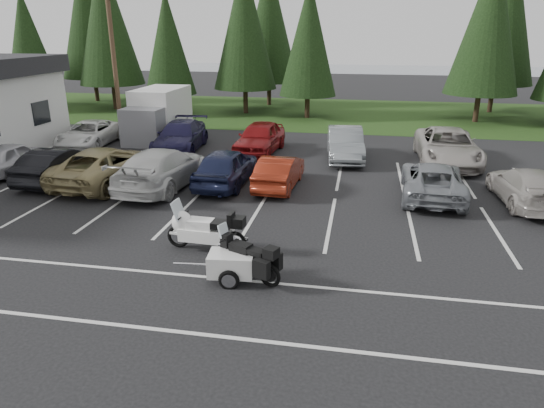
{
  "coord_description": "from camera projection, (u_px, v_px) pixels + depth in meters",
  "views": [
    {
      "loc": [
        4.03,
        -14.49,
        6.25
      ],
      "look_at": [
        1.44,
        -0.5,
        1.1
      ],
      "focal_mm": 32.0,
      "sensor_mm": 36.0,
      "label": 1
    }
  ],
  "objects": [
    {
      "name": "car_far_0",
      "position": [
        89.0,
        134.0,
        27.25
      ],
      "size": [
        2.7,
        5.13,
        1.38
      ],
      "primitive_type": "imported",
      "rotation": [
        0.0,
        0.0,
        0.09
      ],
      "color": "white",
      "rests_on": "ground"
    },
    {
      "name": "stall_markings",
      "position": [
        246.0,
        207.0,
        18.06
      ],
      "size": [
        32.0,
        16.0,
        0.01
      ],
      "primitive_type": "cube",
      "color": "silver",
      "rests_on": "ground"
    },
    {
      "name": "conifer_back_b",
      "position": [
        269.0,
        22.0,
        40.01
      ],
      "size": [
        4.97,
        4.97,
        11.58
      ],
      "color": "#332316",
      "rests_on": "ground"
    },
    {
      "name": "car_near_4",
      "position": [
        226.0,
        167.0,
        20.39
      ],
      "size": [
        2.03,
        4.69,
        1.58
      ],
      "primitive_type": "imported",
      "rotation": [
        0.0,
        0.0,
        3.1
      ],
      "color": "#171C3A",
      "rests_on": "ground"
    },
    {
      "name": "conifer_4",
      "position": [
        244.0,
        25.0,
        36.01
      ],
      "size": [
        4.8,
        4.8,
        11.17
      ],
      "color": "#332316",
      "rests_on": "ground"
    },
    {
      "name": "car_far_1",
      "position": [
        180.0,
        136.0,
        26.16
      ],
      "size": [
        2.64,
        5.53,
        1.56
      ],
      "primitive_type": "imported",
      "rotation": [
        0.0,
        0.0,
        0.09
      ],
      "color": "#181536",
      "rests_on": "ground"
    },
    {
      "name": "car_near_0",
      "position": [
        12.0,
        157.0,
        22.15
      ],
      "size": [
        1.75,
        4.22,
        1.43
      ],
      "primitive_type": "imported",
      "rotation": [
        0.0,
        0.0,
        3.13
      ],
      "color": "silver",
      "rests_on": "ground"
    },
    {
      "name": "conifer_back_c",
      "position": [
        504.0,
        11.0,
        36.04
      ],
      "size": [
        5.5,
        5.5,
        12.81
      ],
      "color": "#332316",
      "rests_on": "ground"
    },
    {
      "name": "car_near_6",
      "position": [
        433.0,
        180.0,
        18.91
      ],
      "size": [
        2.57,
        5.09,
        1.38
      ],
      "primitive_type": "imported",
      "rotation": [
        0.0,
        0.0,
        3.08
      ],
      "color": "gray",
      "rests_on": "ground"
    },
    {
      "name": "conifer_2",
      "position": [
        106.0,
        19.0,
        37.66
      ],
      "size": [
        5.1,
        5.1,
        11.89
      ],
      "color": "#332316",
      "rests_on": "ground"
    },
    {
      "name": "touring_motorcycle",
      "position": [
        206.0,
        227.0,
        14.26
      ],
      "size": [
        2.8,
        1.0,
        1.53
      ],
      "primitive_type": null,
      "rotation": [
        0.0,
        0.0,
        -0.06
      ],
      "color": "white",
      "rests_on": "ground"
    },
    {
      "name": "car_near_7",
      "position": [
        527.0,
        186.0,
        18.15
      ],
      "size": [
        2.13,
        4.81,
        1.37
      ],
      "primitive_type": "imported",
      "rotation": [
        0.0,
        0.0,
        3.19
      ],
      "color": "#A49E97",
      "rests_on": "ground"
    },
    {
      "name": "conifer_back_a",
      "position": [
        88.0,
        17.0,
        42.15
      ],
      "size": [
        5.28,
        5.28,
        12.3
      ],
      "color": "#332316",
      "rests_on": "ground"
    },
    {
      "name": "car_near_1",
      "position": [
        58.0,
        165.0,
        20.88
      ],
      "size": [
        1.61,
        4.49,
        1.47
      ],
      "primitive_type": "imported",
      "rotation": [
        0.0,
        0.0,
        3.13
      ],
      "color": "black",
      "rests_on": "ground"
    },
    {
      "name": "car_near_2",
      "position": [
        106.0,
        165.0,
        20.61
      ],
      "size": [
        3.0,
        5.8,
        1.56
      ],
      "primitive_type": "imported",
      "rotation": [
        0.0,
        0.0,
        3.07
      ],
      "color": "#8B7E51",
      "rests_on": "ground"
    },
    {
      "name": "car_far_3",
      "position": [
        345.0,
        144.0,
        24.42
      ],
      "size": [
        2.14,
        4.95,
        1.58
      ],
      "primitive_type": "imported",
      "rotation": [
        0.0,
        0.0,
        0.1
      ],
      "color": "slate",
      "rests_on": "ground"
    },
    {
      "name": "lake_water",
      "position": [
        364.0,
        77.0,
        66.37
      ],
      "size": [
        70.0,
        50.0,
        0.02
      ],
      "primitive_type": "cube",
      "color": "slate",
      "rests_on": "ground"
    },
    {
      "name": "grass_strip",
      "position": [
        310.0,
        112.0,
        38.4
      ],
      "size": [
        80.0,
        16.0,
        0.01
      ],
      "primitive_type": "cube",
      "color": "#1D3B12",
      "rests_on": "ground"
    },
    {
      "name": "conifer_5",
      "position": [
        309.0,
        38.0,
        34.26
      ],
      "size": [
        4.14,
        4.14,
        9.63
      ],
      "color": "#332316",
      "rests_on": "ground"
    },
    {
      "name": "conifer_6",
      "position": [
        489.0,
        21.0,
        32.3
      ],
      "size": [
        4.93,
        4.93,
        11.48
      ],
      "color": "#332316",
      "rests_on": "ground"
    },
    {
      "name": "car_far_2",
      "position": [
        260.0,
        138.0,
        25.63
      ],
      "size": [
        2.31,
        4.97,
        1.65
      ],
      "primitive_type": "imported",
      "rotation": [
        0.0,
        0.0,
        -0.08
      ],
      "color": "maroon",
      "rests_on": "ground"
    },
    {
      "name": "utility_pole",
      "position": [
        114.0,
        58.0,
        27.42
      ],
      "size": [
        1.6,
        0.26,
        9.0
      ],
      "color": "#473321",
      "rests_on": "ground"
    },
    {
      "name": "car_near_5",
      "position": [
        279.0,
        172.0,
        20.09
      ],
      "size": [
        1.62,
        4.14,
        1.34
      ],
      "primitive_type": "imported",
      "rotation": [
        0.0,
        0.0,
        3.09
      ],
      "color": "maroon",
      "rests_on": "ground"
    },
    {
      "name": "conifer_3",
      "position": [
        168.0,
        43.0,
        36.0
      ],
      "size": [
        3.87,
        3.87,
        9.02
      ],
      "color": "#332316",
      "rests_on": "ground"
    },
    {
      "name": "cargo_trailer",
      "position": [
        231.0,
        267.0,
        12.67
      ],
      "size": [
        1.79,
        1.13,
        0.79
      ],
      "primitive_type": null,
      "rotation": [
        0.0,
        0.0,
        0.1
      ],
      "color": "white",
      "rests_on": "ground"
    },
    {
      "name": "ground",
      "position": [
        233.0,
        227.0,
        16.21
      ],
      "size": [
        120.0,
        120.0,
        0.0
      ],
      "primitive_type": "plane",
      "color": "black",
      "rests_on": "ground"
    },
    {
      "name": "car_far_4",
      "position": [
        448.0,
        147.0,
        23.61
      ],
      "size": [
        2.81,
        6.03,
        1.67
      ],
      "primitive_type": "imported",
      "rotation": [
        0.0,
        0.0,
        -0.01
      ],
      "color": "#A9A29B",
      "rests_on": "ground"
    },
    {
      "name": "adventure_motorcycle",
      "position": [
        246.0,
        254.0,
        12.61
      ],
      "size": [
        2.5,
        1.67,
        1.44
      ],
      "primitive_type": null,
      "rotation": [
        0.0,
        0.0,
        -0.4
      ],
      "color": "black",
      "rests_on": "ground"
    },
    {
      "name": "box_truck",
      "position": [
        155.0,
        115.0,
        28.64
      ],
      "size": [
        2.4,
        5.6,
        2.9
      ],
      "primitive_type": null,
      "color": "silver",
      "rests_on": "ground"
    },
    {
      "name": "conifer_1",
      "position": [
        27.0,
        41.0,
        37.74
      ],
      "size": [
        3.96,
        3.96,
        9.22
      ],
      "color": "#332316",
      "rests_on": "ground"
    },
    {
      "name": "car_near_3",
      "position": [
        163.0,
        168.0,
        20.06
      ],
      "size": [
        2.66,
        5.8,
        1.65
      ],
      "primitive_type": "imported",
      "rotation": [
        0.0,
        0.0,
        3.08
      ],
      "color": "#B8B9B6",
      "rests_on": "ground"
    }
  ]
}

